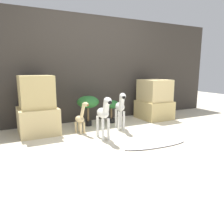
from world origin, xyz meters
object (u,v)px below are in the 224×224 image
object	(u,v)px
potted_palm_front	(111,106)
surfboard	(155,144)
zebra_right	(121,107)
giraffe_figurine	(81,118)
potted_palm_back	(88,103)
zebra_left	(104,113)

from	to	relation	value
potted_palm_front	surfboard	distance (m)	1.59
zebra_right	giraffe_figurine	world-z (taller)	zebra_right
giraffe_figurine	potted_palm_back	world-z (taller)	potted_palm_back
potted_palm_back	surfboard	distance (m)	1.65
zebra_left	surfboard	xyz separation A→B (m)	(0.55, -0.60, -0.42)
potted_palm_front	potted_palm_back	world-z (taller)	potted_palm_back
giraffe_figurine	potted_palm_back	distance (m)	0.55
potted_palm_back	surfboard	bearing A→B (deg)	-73.17
giraffe_figurine	potted_palm_front	world-z (taller)	giraffe_figurine
zebra_right	zebra_left	xyz separation A→B (m)	(-0.52, -0.39, 0.00)
zebra_right	potted_palm_front	world-z (taller)	zebra_right
zebra_left	potted_palm_front	world-z (taller)	zebra_left
zebra_left	potted_palm_front	xyz separation A→B (m)	(0.61, 0.95, -0.08)
zebra_right	potted_palm_front	size ratio (longest dim) A/B	1.47
zebra_left	potted_palm_back	xyz separation A→B (m)	(0.09, 0.92, 0.03)
zebra_right	potted_palm_back	size ratio (longest dim) A/B	1.18
potted_palm_back	zebra_right	bearing A→B (deg)	-51.03
zebra_left	potted_palm_back	distance (m)	0.92
surfboard	zebra_left	bearing A→B (deg)	132.23
zebra_left	surfboard	bearing A→B (deg)	-47.77
giraffe_figurine	surfboard	bearing A→B (deg)	-55.50
potted_palm_back	surfboard	world-z (taller)	potted_palm_back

